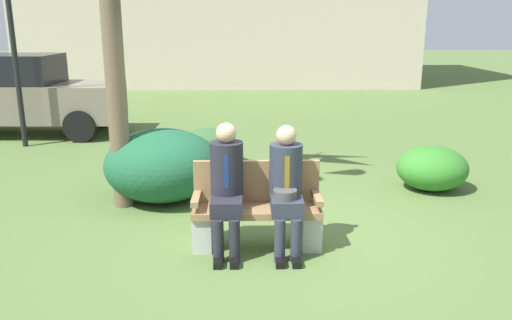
% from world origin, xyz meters
% --- Properties ---
extents(ground_plane, '(80.00, 80.00, 0.00)m').
position_xyz_m(ground_plane, '(0.00, 0.00, 0.00)').
color(ground_plane, '#536E37').
extents(park_bench, '(1.34, 0.44, 0.90)m').
position_xyz_m(park_bench, '(-0.24, -0.24, 0.39)').
color(park_bench, '#99754C').
rests_on(park_bench, ground).
extents(seated_man_left, '(0.34, 0.72, 1.34)m').
position_xyz_m(seated_man_left, '(-0.55, -0.36, 0.75)').
color(seated_man_left, '#23232D').
rests_on(seated_man_left, ground).
extents(seated_man_right, '(0.34, 0.72, 1.31)m').
position_xyz_m(seated_man_right, '(0.06, -0.37, 0.73)').
color(seated_man_right, '#2D3342').
rests_on(seated_man_right, ground).
extents(shrub_near_bench, '(1.54, 1.41, 0.96)m').
position_xyz_m(shrub_near_bench, '(-1.46, 1.25, 0.48)').
color(shrub_near_bench, '#1E5737').
rests_on(shrub_near_bench, ground).
extents(shrub_mid_lawn, '(1.00, 0.91, 0.62)m').
position_xyz_m(shrub_mid_lawn, '(-0.99, 2.98, 0.31)').
color(shrub_mid_lawn, '#376335').
rests_on(shrub_mid_lawn, ground).
extents(shrub_far_lawn, '(1.00, 0.92, 0.62)m').
position_xyz_m(shrub_far_lawn, '(2.30, 1.60, 0.31)').
color(shrub_far_lawn, '#337B28').
rests_on(shrub_far_lawn, ground).
extents(parked_car_near, '(3.94, 1.79, 1.68)m').
position_xyz_m(parked_car_near, '(-5.03, 5.53, 0.84)').
color(parked_car_near, slate).
rests_on(parked_car_near, ground).
extents(street_lamp, '(0.24, 0.24, 3.66)m').
position_xyz_m(street_lamp, '(-4.61, 4.39, 2.24)').
color(street_lamp, black).
rests_on(street_lamp, ground).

